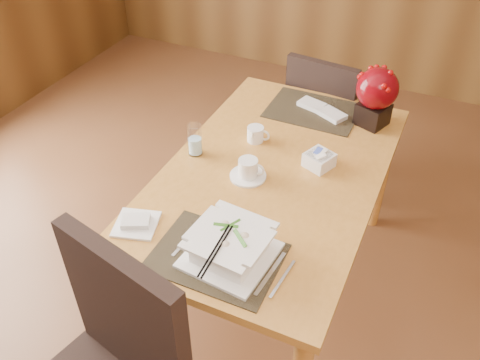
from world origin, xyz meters
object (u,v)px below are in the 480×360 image
at_px(far_chair, 324,117).
at_px(sugar_caddy, 319,160).
at_px(coffee_cup, 248,170).
at_px(dining_table, 272,188).
at_px(bread_plate, 136,224).
at_px(berry_decor, 376,94).
at_px(soup_setting, 230,246).
at_px(creamer_jug, 255,134).
at_px(water_glass, 195,140).

bearing_deg(far_chair, sugar_caddy, 110.20).
relative_size(coffee_cup, far_chair, 0.17).
bearing_deg(coffee_cup, dining_table, 44.21).
bearing_deg(coffee_cup, bread_plate, -120.98).
bearing_deg(berry_decor, sugar_caddy, -106.51).
distance_m(dining_table, berry_decor, 0.68).
bearing_deg(sugar_caddy, dining_table, -144.94).
distance_m(dining_table, far_chair, 0.90).
height_order(soup_setting, coffee_cup, soup_setting).
relative_size(creamer_jug, berry_decor, 0.34).
distance_m(water_glass, far_chair, 1.03).
distance_m(soup_setting, berry_decor, 1.12).
bearing_deg(water_glass, bread_plate, -88.14).
bearing_deg(far_chair, creamer_jug, 85.02).
distance_m(sugar_caddy, berry_decor, 0.48).
bearing_deg(berry_decor, bread_plate, -120.93).
xyz_separation_m(soup_setting, far_chair, (-0.06, 1.42, -0.29)).
xyz_separation_m(soup_setting, sugar_caddy, (0.12, 0.65, -0.03)).
bearing_deg(dining_table, creamer_jug, 131.75).
height_order(coffee_cup, sugar_caddy, coffee_cup).
relative_size(water_glass, sugar_caddy, 1.38).
xyz_separation_m(dining_table, coffee_cup, (-0.08, -0.08, 0.14)).
height_order(dining_table, creamer_jug, creamer_jug).
distance_m(coffee_cup, creamer_jug, 0.28).
xyz_separation_m(berry_decor, far_chair, (-0.31, 0.33, -0.40)).
bearing_deg(far_chair, bread_plate, 83.40).
xyz_separation_m(coffee_cup, creamer_jug, (-0.08, 0.27, -0.00)).
distance_m(soup_setting, far_chair, 1.45).
height_order(sugar_caddy, bread_plate, sugar_caddy).
height_order(soup_setting, sugar_caddy, soup_setting).
distance_m(sugar_caddy, bread_plate, 0.83).
bearing_deg(water_glass, berry_decor, 40.94).
relative_size(water_glass, berry_decor, 0.51).
bearing_deg(sugar_caddy, water_glass, -165.30).
bearing_deg(bread_plate, soup_setting, -0.03).
bearing_deg(bread_plate, berry_decor, 59.07).
height_order(coffee_cup, bread_plate, coffee_cup).
bearing_deg(berry_decor, coffee_cup, -120.90).
relative_size(creamer_jug, far_chair, 0.11).
xyz_separation_m(berry_decor, bread_plate, (-0.65, -1.09, -0.16)).
bearing_deg(far_chair, dining_table, 97.86).
xyz_separation_m(dining_table, bread_plate, (-0.35, -0.53, 0.10)).
bearing_deg(creamer_jug, sugar_caddy, -14.22).
xyz_separation_m(creamer_jug, berry_decor, (0.46, 0.37, 0.13)).
bearing_deg(soup_setting, water_glass, 134.85).
bearing_deg(creamer_jug, soup_setting, -76.64).
relative_size(bread_plate, far_chair, 0.17).
relative_size(sugar_caddy, berry_decor, 0.37).
height_order(berry_decor, far_chair, berry_decor).
xyz_separation_m(creamer_jug, far_chair, (0.15, 0.71, -0.27)).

